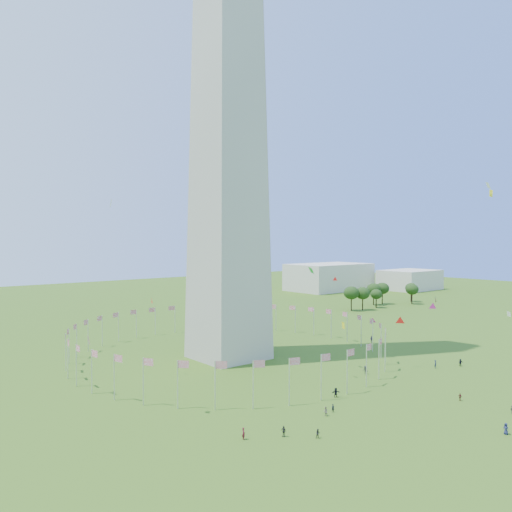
% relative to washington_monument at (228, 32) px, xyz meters
% --- Properties ---
extents(ground, '(600.00, 600.00, 0.00)m').
position_rel_washington_monument_xyz_m(ground, '(0.00, -50.00, -84.50)').
color(ground, '#305313').
rests_on(ground, ground).
extents(washington_monument, '(16.80, 16.80, 169.00)m').
position_rel_washington_monument_xyz_m(washington_monument, '(0.00, 0.00, 0.00)').
color(washington_monument, '#B9B3A4').
rests_on(washington_monument, ground).
extents(flag_ring, '(80.24, 80.24, 9.00)m').
position_rel_washington_monument_xyz_m(flag_ring, '(-0.00, 0.00, -80.00)').
color(flag_ring, silver).
rests_on(flag_ring, ground).
extents(gov_building_east_a, '(50.00, 30.00, 16.00)m').
position_rel_washington_monument_xyz_m(gov_building_east_a, '(150.00, 100.00, -76.50)').
color(gov_building_east_a, beige).
rests_on(gov_building_east_a, ground).
extents(gov_building_east_b, '(35.00, 25.00, 12.00)m').
position_rel_washington_monument_xyz_m(gov_building_east_b, '(190.00, 70.00, -78.50)').
color(gov_building_east_b, beige).
rests_on(gov_building_east_b, ground).
extents(crowd, '(79.80, 73.72, 1.98)m').
position_rel_washington_monument_xyz_m(crowd, '(15.77, -50.58, -83.60)').
color(crowd, black).
rests_on(crowd, ground).
extents(kites_aloft, '(97.03, 64.24, 38.33)m').
position_rel_washington_monument_xyz_m(kites_aloft, '(22.87, -28.50, -63.83)').
color(kites_aloft, red).
rests_on(kites_aloft, ground).
extents(tree_line_east, '(53.41, 15.72, 10.43)m').
position_rel_washington_monument_xyz_m(tree_line_east, '(113.13, 35.39, -79.62)').
color(tree_line_east, '#264818').
rests_on(tree_line_east, ground).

